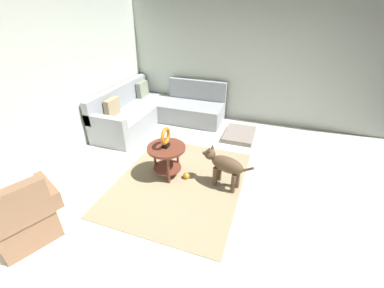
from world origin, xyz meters
The scene contains 11 objects.
ground_plane centered at (0.00, 0.00, -0.05)m, with size 6.00×6.00×0.10m, color silver.
wall_back centered at (0.00, 2.94, 1.35)m, with size 6.00×0.12×2.70m, color silver.
wall_right centered at (2.94, 0.00, 1.35)m, with size 0.12×6.00×2.70m, color silver.
area_rug centered at (0.15, 0.70, 0.01)m, with size 2.30×1.90×0.01m, color tan.
sectional_couch centered at (1.99, 2.02, 0.29)m, with size 2.20×2.25×0.88m.
armchair centered at (-1.44, 2.00, 0.32)m, with size 0.98×0.88×0.88m.
side_table centered at (0.25, 0.95, 0.42)m, with size 0.60×0.60×0.54m.
torus_sculpture centered at (0.25, 0.95, 0.71)m, with size 0.28×0.08×0.33m.
dog_bed_mat centered at (1.98, 0.08, 0.04)m, with size 0.80×0.60×0.09m, color gray.
dog centered at (0.30, 0.04, 0.38)m, with size 0.35×0.83×0.63m.
dog_toy_ball centered at (0.27, 0.63, 0.05)m, with size 0.11×0.11×0.11m, color orange.
Camera 1 is at (-2.70, -0.51, 2.50)m, focal length 23.19 mm.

